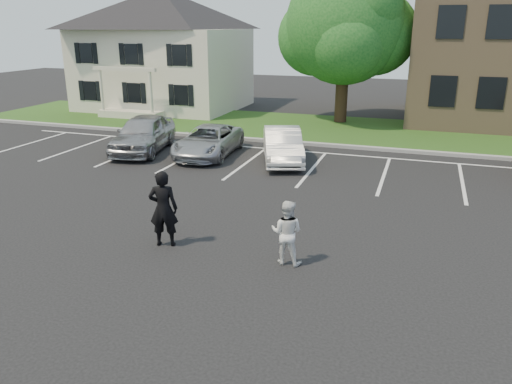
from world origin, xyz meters
TOP-DOWN VIEW (x-y plane):
  - ground_plane at (0.00, 0.00)m, footprint 90.00×90.00m
  - curb at (0.00, 12.00)m, footprint 40.00×0.30m
  - grass_strip at (0.00, 16.00)m, footprint 44.00×8.00m
  - stall_lines at (1.40, 8.95)m, footprint 34.00×5.36m
  - house at (-13.00, 19.97)m, footprint 10.30×9.22m
  - tree at (-0.55, 18.34)m, footprint 7.80×7.20m
  - man_black_suit at (-2.05, -0.35)m, footprint 0.85×0.68m
  - man_white_shirt at (1.22, -0.33)m, footprint 0.78×0.61m
  - car_silver_west at (-7.88, 8.41)m, footprint 2.87×5.12m
  - car_silver_minivan at (-4.81, 8.68)m, footprint 2.45×4.77m
  - car_white_sedan at (-1.44, 8.68)m, footprint 2.85×4.52m

SIDE VIEW (x-z plane):
  - ground_plane at x=0.00m, z-range 0.00..0.00m
  - stall_lines at x=1.40m, z-range 0.00..0.01m
  - grass_strip at x=0.00m, z-range 0.00..0.08m
  - curb at x=0.00m, z-range 0.00..0.15m
  - car_silver_minivan at x=-4.81m, z-range 0.00..1.29m
  - car_white_sedan at x=-1.44m, z-range 0.00..1.41m
  - man_white_shirt at x=1.22m, z-range 0.00..1.59m
  - car_silver_west at x=-7.88m, z-range 0.00..1.64m
  - man_black_suit at x=-2.05m, z-range 0.00..2.02m
  - house at x=-13.00m, z-range 0.03..7.63m
  - tree at x=-0.55m, z-range 0.95..9.75m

